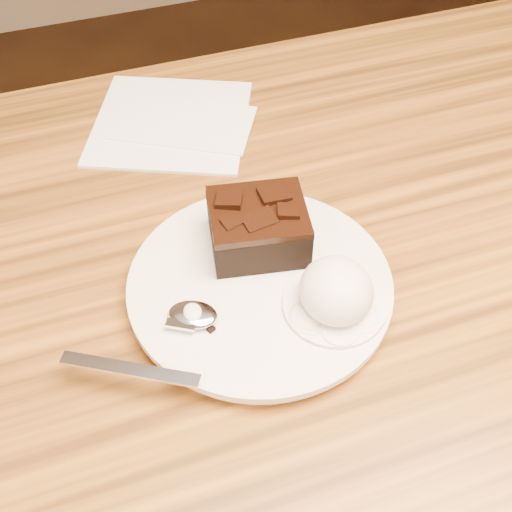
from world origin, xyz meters
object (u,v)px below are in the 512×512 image
object	(u,v)px
dining_table	(303,464)
spoon	(193,316)
brownie	(258,230)
plate	(260,288)
ice_cream_scoop	(336,291)
napkin	(171,121)

from	to	relation	value
dining_table	spoon	xyz separation A→B (m)	(-0.12, -0.01, 0.40)
brownie	spoon	distance (m)	0.10
plate	brownie	size ratio (longest dim) A/B	2.75
dining_table	ice_cream_scoop	size ratio (longest dim) A/B	18.92
brownie	napkin	size ratio (longest dim) A/B	0.49
dining_table	spoon	bearing A→B (deg)	-175.64
ice_cream_scoop	napkin	size ratio (longest dim) A/B	0.38
brownie	ice_cream_scoop	bearing A→B (deg)	-67.45
dining_table	plate	size ratio (longest dim) A/B	5.27
dining_table	plate	world-z (taller)	plate
dining_table	napkin	xyz separation A→B (m)	(-0.07, 0.28, 0.38)
napkin	ice_cream_scoop	bearing A→B (deg)	-78.93
dining_table	napkin	distance (m)	0.47
ice_cream_scoop	spoon	size ratio (longest dim) A/B	0.39
ice_cream_scoop	napkin	bearing A→B (deg)	101.07
plate	ice_cream_scoop	xyz separation A→B (m)	(0.05, -0.05, 0.03)
brownie	spoon	world-z (taller)	brownie
spoon	napkin	distance (m)	0.29
brownie	plate	bearing A→B (deg)	-107.32
brownie	ice_cream_scoop	size ratio (longest dim) A/B	1.31
brownie	spoon	size ratio (longest dim) A/B	0.51
dining_table	plate	bearing A→B (deg)	169.61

